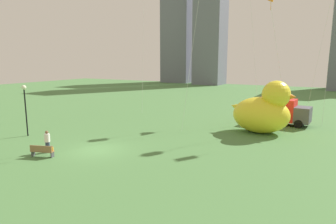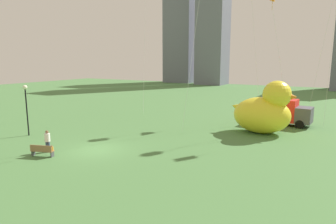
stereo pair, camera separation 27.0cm
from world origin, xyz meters
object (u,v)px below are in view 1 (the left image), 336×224
park_bench (42,151)px  giant_inflatable_duck (263,111)px  person_child (52,151)px  box_truck (282,112)px  person_adult (47,140)px  lamppost (25,99)px

park_bench → giant_inflatable_duck: giant_inflatable_duck is taller
person_child → giant_inflatable_duck: bearing=51.1°
park_bench → box_truck: box_truck is taller
park_bench → person_child: bearing=32.7°
park_bench → person_child: park_bench is taller
person_adult → park_bench: bearing=-60.3°
person_adult → box_truck: (14.38, 19.52, 0.48)m
giant_inflatable_duck → park_bench: bearing=-129.6°
park_bench → person_child: 0.74m
person_adult → giant_inflatable_duck: size_ratio=0.28×
box_truck → person_child: bearing=-123.3°
person_child → giant_inflatable_duck: giant_inflatable_duck is taller
giant_inflatable_duck → box_truck: 5.21m
person_child → giant_inflatable_duck: size_ratio=0.14×
park_bench → giant_inflatable_duck: bearing=50.4°
lamppost → box_truck: 26.55m
person_child → park_bench: bearing=-147.3°
giant_inflatable_duck → lamppost: bearing=-148.2°
person_child → person_adult: bearing=154.2°
lamppost → giant_inflatable_duck: bearing=31.8°
person_child → giant_inflatable_duck: (12.13, 15.04, 1.74)m
giant_inflatable_duck → lamppost: (-19.23, -11.94, 1.28)m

